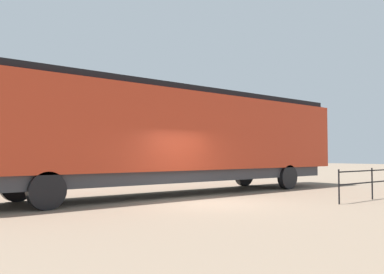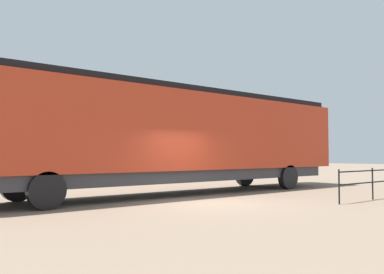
% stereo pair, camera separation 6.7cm
% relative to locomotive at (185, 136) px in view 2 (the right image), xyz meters
% --- Properties ---
extents(ground_plane, '(120.00, 120.00, 0.00)m').
position_rel_locomotive_xyz_m(ground_plane, '(3.14, -1.48, -2.35)').
color(ground_plane, '#84705B').
extents(locomotive, '(3.00, 17.37, 4.19)m').
position_rel_locomotive_xyz_m(locomotive, '(0.00, 0.00, 0.00)').
color(locomotive, red).
rests_on(locomotive, ground_plane).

